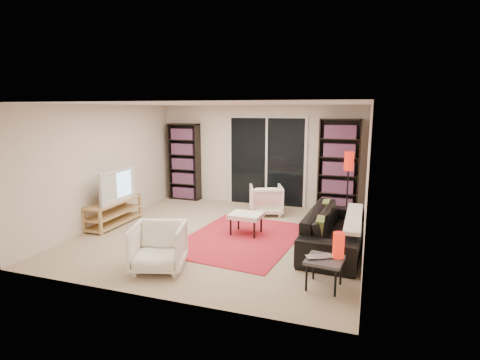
% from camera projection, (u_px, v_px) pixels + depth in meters
% --- Properties ---
extents(floor, '(5.00, 5.00, 0.00)m').
position_uv_depth(floor, '(222.00, 234.00, 7.00)').
color(floor, '#BEAE92').
rests_on(floor, ground).
extents(wall_back, '(5.00, 0.02, 2.40)m').
position_uv_depth(wall_back, '(259.00, 155.00, 9.10)').
color(wall_back, beige).
rests_on(wall_back, ground).
extents(wall_front, '(5.00, 0.02, 2.40)m').
position_uv_depth(wall_front, '(145.00, 204.00, 4.45)').
color(wall_front, beige).
rests_on(wall_front, ground).
extents(wall_left, '(0.02, 5.00, 2.40)m').
position_uv_depth(wall_left, '(107.00, 165.00, 7.56)').
color(wall_left, beige).
rests_on(wall_left, ground).
extents(wall_right, '(0.02, 5.00, 2.40)m').
position_uv_depth(wall_right, '(367.00, 180.00, 5.99)').
color(wall_right, beige).
rests_on(wall_right, ground).
extents(ceiling, '(5.00, 5.00, 0.02)m').
position_uv_depth(ceiling, '(221.00, 104.00, 6.55)').
color(ceiling, white).
rests_on(ceiling, wall_back).
extents(sliding_door, '(1.92, 0.08, 2.16)m').
position_uv_depth(sliding_door, '(267.00, 162.00, 9.03)').
color(sliding_door, white).
rests_on(sliding_door, ground).
extents(bookshelf_left, '(0.80, 0.30, 1.95)m').
position_uv_depth(bookshelf_left, '(184.00, 162.00, 9.60)').
color(bookshelf_left, black).
rests_on(bookshelf_left, ground).
extents(bookshelf_right, '(0.90, 0.30, 2.10)m').
position_uv_depth(bookshelf_right, '(339.00, 166.00, 8.38)').
color(bookshelf_right, black).
rests_on(bookshelf_right, ground).
extents(tv_stand, '(0.44, 1.36, 0.50)m').
position_uv_depth(tv_stand, '(114.00, 212.00, 7.55)').
color(tv_stand, tan).
rests_on(tv_stand, floor).
extents(tv, '(0.19, 1.11, 0.64)m').
position_uv_depth(tv, '(113.00, 185.00, 7.44)').
color(tv, black).
rests_on(tv, tv_stand).
extents(rug, '(2.14, 2.74, 0.01)m').
position_uv_depth(rug, '(241.00, 238.00, 6.77)').
color(rug, red).
rests_on(rug, floor).
extents(sofa, '(1.02, 2.30, 0.66)m').
position_uv_depth(sofa, '(336.00, 230.00, 6.25)').
color(sofa, black).
rests_on(sofa, floor).
extents(armchair_back, '(0.90, 0.92, 0.65)m').
position_uv_depth(armchair_back, '(266.00, 200.00, 8.32)').
color(armchair_back, white).
rests_on(armchair_back, floor).
extents(armchair_front, '(0.91, 0.93, 0.68)m').
position_uv_depth(armchair_front, '(158.00, 247.00, 5.43)').
color(armchair_front, white).
rests_on(armchair_front, floor).
extents(ottoman, '(0.61, 0.51, 0.40)m').
position_uv_depth(ottoman, '(246.00, 216.00, 6.95)').
color(ottoman, white).
rests_on(ottoman, floor).
extents(side_table, '(0.51, 0.51, 0.40)m').
position_uv_depth(side_table, '(324.00, 262.00, 4.86)').
color(side_table, '#404044').
rests_on(side_table, floor).
extents(laptop, '(0.41, 0.36, 0.03)m').
position_uv_depth(laptop, '(321.00, 259.00, 4.82)').
color(laptop, silver).
rests_on(laptop, side_table).
extents(table_lamp, '(0.15, 0.15, 0.34)m').
position_uv_depth(table_lamp, '(338.00, 245.00, 4.87)').
color(table_lamp, red).
rests_on(table_lamp, side_table).
extents(floor_lamp, '(0.22, 0.22, 1.45)m').
position_uv_depth(floor_lamp, '(349.00, 168.00, 7.74)').
color(floor_lamp, black).
rests_on(floor_lamp, floor).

